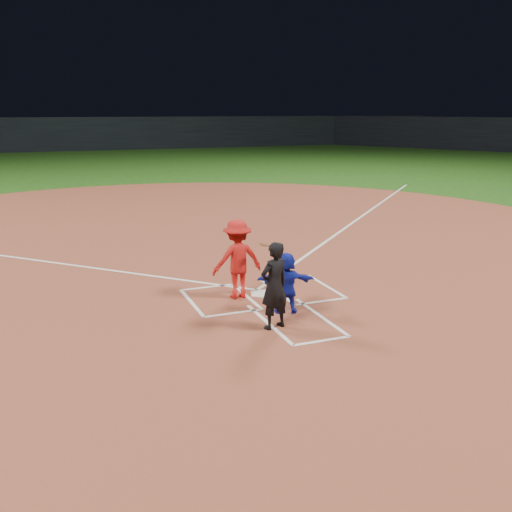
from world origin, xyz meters
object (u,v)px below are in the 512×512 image
object	(u,v)px
catcher	(286,283)
home_plate	(262,294)
umpire	(274,286)
batter_at_plate	(238,259)

from	to	relation	value
catcher	home_plate	bearing A→B (deg)	-71.33
home_plate	catcher	bearing A→B (deg)	90.71
umpire	batter_at_plate	world-z (taller)	batter_at_plate
catcher	umpire	bearing A→B (deg)	69.16
home_plate	batter_at_plate	xyz separation A→B (m)	(-0.56, 0.00, 0.84)
home_plate	catcher	distance (m)	1.38
catcher	umpire	xyz separation A→B (m)	(-0.55, -0.68, 0.20)
home_plate	catcher	size ratio (longest dim) A/B	0.49
home_plate	batter_at_plate	distance (m)	1.01
catcher	batter_at_plate	bearing A→B (deg)	-46.93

